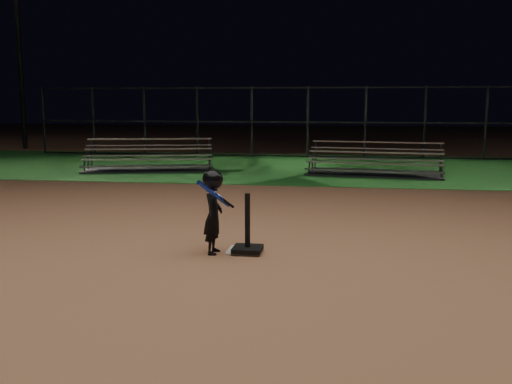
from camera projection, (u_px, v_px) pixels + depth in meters
The scene contains 9 objects.
ground at pixel (245, 251), 7.65m from camera, with size 80.00×80.00×0.00m, color #9F6848.
grass_strip at pixel (301, 167), 17.41m from camera, with size 60.00×8.00×0.01m, color #1B561D.
home_plate at pixel (245, 251), 7.65m from camera, with size 0.45×0.45×0.02m, color beige.
batting_tee at pixel (248, 241), 7.56m from camera, with size 0.38×0.38×0.78m.
child_batter at pixel (213, 209), 7.47m from camera, with size 0.41×0.57×1.12m.
bleacher_left at pixel (149, 164), 16.61m from camera, with size 3.96×2.58×0.89m.
bleacher_right at pixel (375, 168), 15.58m from camera, with size 3.76×2.15×0.88m.
backstop_fence at pixel (308, 122), 20.14m from camera, with size 20.08×0.08×2.50m.
light_pole_left at pixel (17, 27), 23.26m from camera, with size 0.90×0.53×8.30m.
Camera 1 is at (1.28, -7.32, 2.00)m, focal length 40.13 mm.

